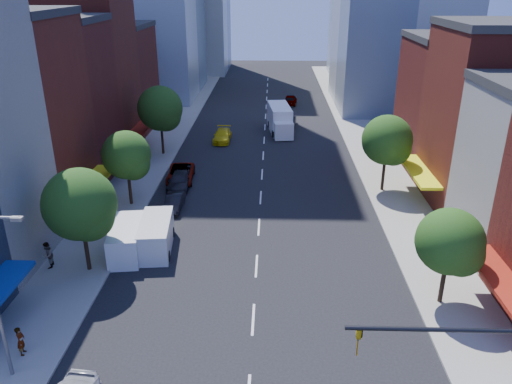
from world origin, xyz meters
TOP-DOWN VIEW (x-y plane):
  - sidewalk_left at (-12.50, 40.00)m, footprint 5.00×120.00m
  - sidewalk_right at (12.50, 40.00)m, footprint 5.00×120.00m
  - bldg_left_2 at (-21.00, 20.50)m, footprint 12.00×9.00m
  - bldg_left_3 at (-21.00, 29.00)m, footprint 12.00×8.00m
  - bldg_left_4 at (-21.00, 37.50)m, footprint 12.00×9.00m
  - bldg_left_5 at (-21.00, 47.00)m, footprint 12.00×10.00m
  - bldg_right_2 at (21.00, 24.00)m, footprint 12.00×10.00m
  - bldg_right_3 at (21.00, 34.00)m, footprint 12.00×10.00m
  - tree_left_near at (-11.35, 10.92)m, footprint 4.80×4.80m
  - tree_left_mid at (-11.35, 21.92)m, footprint 4.20×4.20m
  - tree_left_far at (-11.35, 35.92)m, footprint 5.00×5.00m
  - tree_right_near at (11.65, 7.92)m, footprint 4.00×4.00m
  - tree_right_far at (11.65, 25.92)m, footprint 4.60×4.60m
  - parked_car_second at (-7.50, 21.24)m, footprint 1.38×3.97m
  - parked_car_third at (-8.08, 27.91)m, footprint 2.84×5.56m
  - parked_car_rear at (-7.87, 26.10)m, footprint 2.12×5.04m
  - cargo_van_near at (-9.48, 13.38)m, footprint 2.78×5.48m
  - cargo_van_far at (-7.49, 14.07)m, footprint 2.68×5.58m
  - taxi at (-5.20, 41.45)m, footprint 2.08×5.00m
  - traffic_car_oncoming at (3.34, 48.44)m, footprint 2.10×4.87m
  - traffic_car_far at (3.89, 61.72)m, footprint 2.39×4.88m
  - box_truck at (2.00, 45.83)m, footprint 3.42×8.62m
  - pedestrian_near at (-12.13, 2.50)m, footprint 0.51×0.68m
  - pedestrian_far at (-14.34, 11.12)m, footprint 0.89×1.05m

SIDE VIEW (x-z plane):
  - sidewalk_left at x=-12.50m, z-range 0.00..0.15m
  - sidewalk_right at x=12.50m, z-range 0.00..0.15m
  - parked_car_second at x=-7.50m, z-range 0.00..1.31m
  - taxi at x=-5.20m, z-range 0.00..1.44m
  - parked_car_rear at x=-7.87m, z-range 0.00..1.45m
  - parked_car_third at x=-8.08m, z-range 0.00..1.50m
  - traffic_car_oncoming at x=3.34m, z-range 0.00..1.56m
  - traffic_car_far at x=3.89m, z-range 0.00..1.60m
  - pedestrian_near at x=-12.13m, z-range 0.15..1.83m
  - pedestrian_far at x=-14.34m, z-range 0.15..2.05m
  - cargo_van_near at x=-9.48m, z-range -0.01..2.23m
  - cargo_van_far at x=-7.49m, z-range -0.01..2.29m
  - box_truck at x=2.00m, z-range -0.09..3.29m
  - tree_right_near at x=11.65m, z-range 1.09..7.29m
  - tree_left_mid at x=-11.35m, z-range 1.20..7.85m
  - tree_right_far at x=11.65m, z-range 1.26..8.46m
  - tree_left_near at x=-11.35m, z-range 1.22..8.52m
  - tree_left_far at x=-11.35m, z-range 1.33..9.08m
  - bldg_left_5 at x=-21.00m, z-range 0.00..13.00m
  - bldg_right_3 at x=21.00m, z-range 0.00..13.00m
  - bldg_left_3 at x=-21.00m, z-range 0.00..15.00m
  - bldg_right_2 at x=21.00m, z-range 0.00..15.00m
  - bldg_left_2 at x=-21.00m, z-range 0.00..16.00m
  - bldg_left_4 at x=-21.00m, z-range 0.00..17.00m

